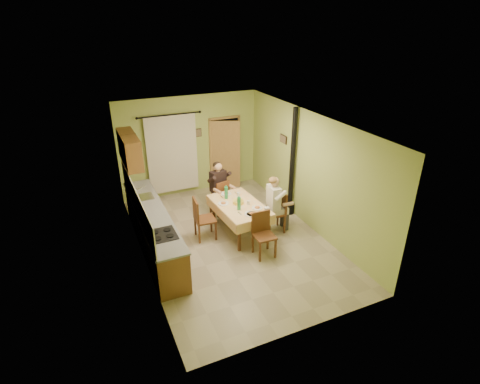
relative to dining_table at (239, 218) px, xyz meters
name	(u,v)px	position (x,y,z in m)	size (l,w,h in m)	color
floor	(232,240)	(-0.30, -0.25, -0.38)	(4.00, 6.00, 0.01)	tan
room_shell	(231,167)	(-0.30, -0.25, 1.44)	(4.04, 6.04, 2.82)	#AEC264
kitchen_run	(153,230)	(-2.00, 0.15, 0.10)	(0.64, 3.64, 1.56)	brown
upper_cabinets	(130,149)	(-2.12, 1.45, 1.57)	(0.35, 1.40, 0.70)	brown
curtain	(172,154)	(-0.85, 2.65, 0.88)	(1.70, 0.07, 2.22)	black
doorway	(225,153)	(0.74, 2.65, 0.67)	(0.96, 0.35, 2.15)	black
dining_table	(239,218)	(0.00, 0.00, 0.00)	(1.09, 1.70, 0.76)	#EEBF7B
tableware	(242,204)	(0.01, -0.11, 0.44)	(0.87, 1.59, 0.33)	white
chair_far	(220,203)	(-0.07, 1.10, -0.09)	(0.48, 0.48, 0.95)	#5A3218
chair_near	(264,243)	(0.11, -1.06, -0.09)	(0.43, 0.43, 0.99)	#5A3218
chair_right	(274,220)	(0.81, -0.26, -0.09)	(0.48, 0.48, 1.01)	#5A3218
chair_left	(205,227)	(-0.83, 0.12, -0.09)	(0.48, 0.48, 1.02)	#5A3218
man_far	(219,182)	(-0.07, 1.11, 0.50)	(0.64, 0.55, 1.39)	black
man_right	(275,198)	(0.79, -0.26, 0.50)	(0.49, 0.60, 1.39)	silver
stove_flue	(291,177)	(1.60, 0.35, 0.64)	(0.24, 0.24, 2.80)	black
picture_back	(198,133)	(-0.05, 2.72, 1.37)	(0.19, 0.03, 0.23)	black
picture_right	(283,139)	(1.67, 0.95, 1.47)	(0.03, 0.31, 0.21)	brown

